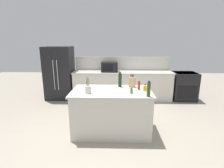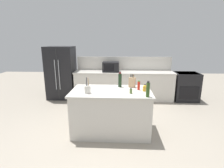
# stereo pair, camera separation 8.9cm
# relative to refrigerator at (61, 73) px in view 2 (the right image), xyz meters

# --- Properties ---
(ground_plane) EXTENTS (14.00, 14.00, 0.00)m
(ground_plane) POSITION_rel_refrigerator_xyz_m (1.83, -2.25, -0.88)
(ground_plane) COLOR gray
(back_counter_run) EXTENTS (3.27, 0.66, 0.94)m
(back_counter_run) POSITION_rel_refrigerator_xyz_m (2.13, -0.05, -0.40)
(back_counter_run) COLOR beige
(back_counter_run) RESTS_ON ground_plane
(wall_backsplash) EXTENTS (3.23, 0.03, 0.46)m
(wall_backsplash) POSITION_rel_refrigerator_xyz_m (2.13, 0.27, 0.29)
(wall_backsplash) COLOR beige
(wall_backsplash) RESTS_ON back_counter_run
(kitchen_island) EXTENTS (1.67, 0.96, 0.94)m
(kitchen_island) POSITION_rel_refrigerator_xyz_m (1.83, -2.25, -0.40)
(kitchen_island) COLOR beige
(kitchen_island) RESTS_ON ground_plane
(refrigerator) EXTENTS (0.90, 0.75, 1.75)m
(refrigerator) POSITION_rel_refrigerator_xyz_m (0.00, 0.00, 0.00)
(refrigerator) COLOR black
(refrigerator) RESTS_ON ground_plane
(range_oven) EXTENTS (0.76, 0.65, 0.92)m
(range_oven) POSITION_rel_refrigerator_xyz_m (4.18, -0.05, -0.41)
(range_oven) COLOR black
(range_oven) RESTS_ON ground_plane
(microwave) EXTENTS (0.53, 0.39, 0.33)m
(microwave) POSITION_rel_refrigerator_xyz_m (1.69, -0.05, 0.23)
(microwave) COLOR black
(microwave) RESTS_ON back_counter_run
(knife_block) EXTENTS (0.16, 0.15, 0.29)m
(knife_block) POSITION_rel_refrigerator_xyz_m (2.28, -1.96, 0.18)
(knife_block) COLOR tan
(knife_block) RESTS_ON kitchen_island
(utensil_crock) EXTENTS (0.12, 0.12, 0.32)m
(utensil_crock) POSITION_rel_refrigerator_xyz_m (1.37, -2.46, 0.15)
(utensil_crock) COLOR beige
(utensil_crock) RESTS_ON kitchen_island
(olive_oil_bottle) EXTENTS (0.07, 0.07, 0.30)m
(olive_oil_bottle) POSITION_rel_refrigerator_xyz_m (2.53, -2.63, 0.20)
(olive_oil_bottle) COLOR #2D4C1E
(olive_oil_bottle) RESTS_ON kitchen_island
(spice_jar_oregano) EXTENTS (0.05, 0.05, 0.10)m
(spice_jar_oregano) POSITION_rel_refrigerator_xyz_m (2.23, -2.43, 0.11)
(spice_jar_oregano) COLOR #567038
(spice_jar_oregano) RESTS_ON kitchen_island
(honey_jar) EXTENTS (0.07, 0.07, 0.12)m
(honey_jar) POSITION_rel_refrigerator_xyz_m (2.52, -2.26, 0.12)
(honey_jar) COLOR gold
(honey_jar) RESTS_ON kitchen_island
(wine_bottle) EXTENTS (0.08, 0.08, 0.33)m
(wine_bottle) POSITION_rel_refrigerator_xyz_m (2.01, -1.95, 0.22)
(wine_bottle) COLOR black
(wine_bottle) RESTS_ON kitchen_island
(hot_sauce_bottle) EXTENTS (0.05, 0.05, 0.20)m
(hot_sauce_bottle) POSITION_rel_refrigerator_xyz_m (2.40, -2.16, 0.16)
(hot_sauce_bottle) COLOR red
(hot_sauce_bottle) RESTS_ON kitchen_island
(spice_jar_paprika) EXTENTS (0.05, 0.05, 0.11)m
(spice_jar_paprika) POSITION_rel_refrigerator_xyz_m (2.54, -2.15, 0.12)
(spice_jar_paprika) COLOR #B73D1E
(spice_jar_paprika) RESTS_ON kitchen_island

